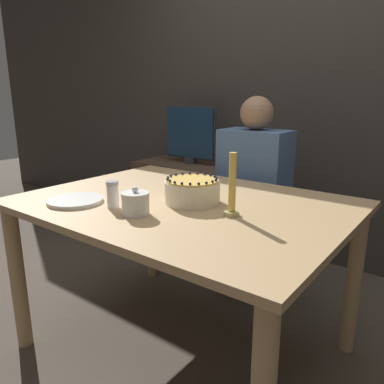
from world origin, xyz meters
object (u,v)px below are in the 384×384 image
Objects in this scene: sugar_shaker at (113,194)px; candle at (232,191)px; cake at (192,191)px; sugar_bowl at (136,203)px; person_man_blue_shirt at (253,210)px; tv_monitor at (190,134)px.

candle is at bearing 25.42° from sugar_shaker.
sugar_bowl is at bearing -105.68° from cake.
cake is 0.34m from sugar_shaker.
person_man_blue_shirt reaches higher than sugar_bowl.
cake and sugar_shaker have the same top height.
cake is at bearing 74.32° from sugar_bowl.
candle reaches higher than cake.
tv_monitor is at bearing 115.32° from sugar_shaker.
candle is 0.90m from person_man_blue_shirt.
person_man_blue_shirt reaches higher than candle.
sugar_bowl is 1.03m from person_man_blue_shirt.
cake reaches higher than sugar_bowl.
sugar_shaker is 1.53m from tv_monitor.
cake is at bearing 167.88° from candle.
sugar_shaker is (-0.21, -0.26, 0.01)m from cake.
candle is (0.44, 0.21, 0.04)m from sugar_shaker.
candle is 1.60m from tv_monitor.
sugar_shaker is at bearing 82.53° from person_man_blue_shirt.
person_man_blue_shirt is 0.95m from tv_monitor.
sugar_bowl is (-0.07, -0.27, -0.01)m from cake.
cake is 2.09× the size of sugar_shaker.
person_man_blue_shirt is at bearing 90.50° from sugar_bowl.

